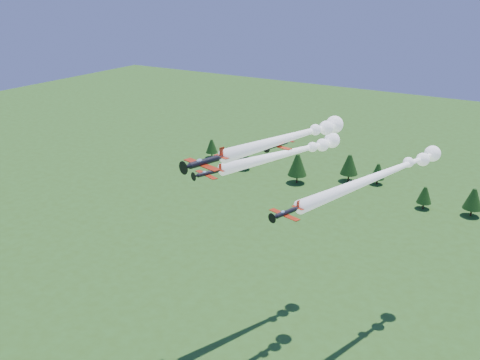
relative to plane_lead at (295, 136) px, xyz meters
The scene contains 5 objects.
plane_lead is the anchor object (origin of this frame).
plane_left 14.09m from the plane_lead, 116.00° to the left, with size 18.10×38.53×3.70m.
plane_right 21.57m from the plane_lead, 39.35° to the left, with size 19.26×52.35×3.70m.
plane_slot 4.63m from the plane_lead, 109.82° to the right, with size 6.69×7.37×2.34m.
treeline 105.36m from the plane_lead, 88.18° to the left, with size 168.31×21.71×11.82m.
Camera 1 is at (47.79, -79.37, 77.35)m, focal length 40.00 mm.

